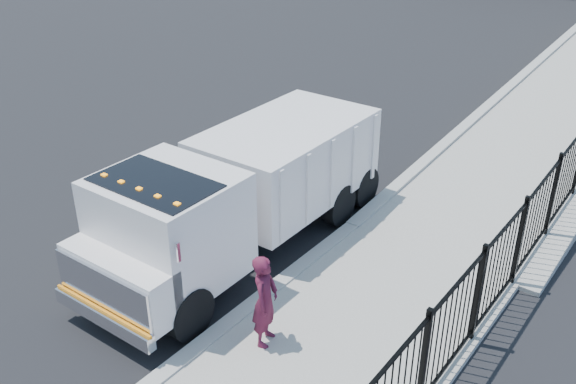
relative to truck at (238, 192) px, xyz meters
The scene contains 3 objects.
ground 2.73m from the truck, 52.17° to the right, with size 120.00×120.00×0.00m, color black.
truck is the anchor object (origin of this frame).
worker 3.02m from the truck, 41.26° to the right, with size 0.60×0.40×1.66m, color #5A172D.
Camera 1 is at (6.10, -6.65, 7.32)m, focal length 40.00 mm.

